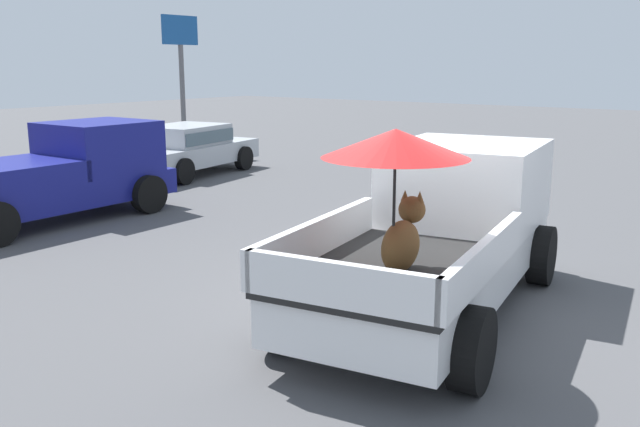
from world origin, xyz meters
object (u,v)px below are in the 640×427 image
Objects in this scene: motel_sign at (181,57)px; parked_sedan_far at (187,147)px; pickup_truck_red at (57,174)px; pickup_truck_main at (443,226)px.

parked_sedan_far is at bearing -131.25° from motel_sign.
pickup_truck_red is 1.10× the size of motel_sign.
parked_sedan_far is (5.04, 10.06, -0.25)m from pickup_truck_main.
motel_sign reaches higher than pickup_truck_main.
pickup_truck_main is at bearing -90.10° from pickup_truck_red.
pickup_truck_main is 1.16× the size of parked_sedan_far.
pickup_truck_red reaches higher than parked_sedan_far.
pickup_truck_main is at bearing -126.45° from parked_sedan_far.
pickup_truck_main is 8.00m from pickup_truck_red.
pickup_truck_red is at bearing -168.12° from parked_sedan_far.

